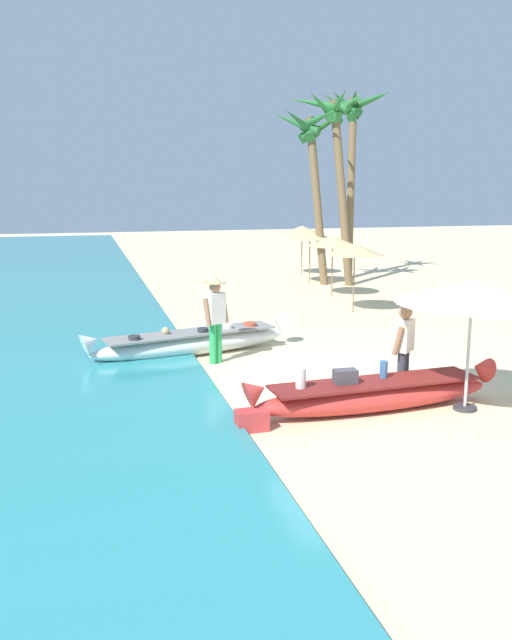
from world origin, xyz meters
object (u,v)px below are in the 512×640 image
Objects in this scene: palm_tree_tall_inland at (353,125)px; cooler_box at (252,420)px; boat_red_foreground at (374,394)px; palm_tree_mid_cluster at (312,147)px; palm_tree_leaning_seaward at (335,129)px; patio_umbrella_large at (472,293)px; person_tourist_customer at (404,346)px; person_vendor_hatted at (215,313)px; boat_white_midground at (192,342)px.

palm_tree_tall_inland is 14.92× the size of cooler_box.
boat_red_foreground is at bearing 6.88° from cooler_box.
palm_tree_mid_cluster is (-2.14, -1.51, -0.87)m from palm_tree_tall_inland.
palm_tree_mid_cluster is at bearing 74.88° from boat_red_foreground.
palm_tree_leaning_seaward is 15.08m from cooler_box.
patio_umbrella_large is at bearing -2.35° from cooler_box.
patio_umbrella_large is (0.66, -0.84, 0.99)m from person_tourist_customer.
palm_tree_tall_inland is at bearing 68.66° from boat_red_foreground.
cooler_box is at bearing -112.79° from palm_tree_mid_cluster.
person_vendor_hatted is at bearing -123.51° from palm_tree_leaning_seaward.
palm_tree_leaning_seaward is (3.39, 11.91, 4.44)m from person_tourist_customer.
person_tourist_customer is (0.75, 0.50, 0.60)m from boat_red_foreground.
boat_red_foreground is 14.00m from palm_tree_mid_cluster.
person_vendor_hatted is at bearing -124.22° from palm_tree_tall_inland.
boat_white_midground is 0.70× the size of palm_tree_leaning_seaward.
palm_tree_mid_cluster reaches higher than person_tourist_customer.
person_tourist_customer is at bearing -102.44° from palm_tree_mid_cluster.
person_vendor_hatted reaches higher than person_tourist_customer.
palm_tree_mid_cluster is 14.97m from cooler_box.
boat_red_foreground is 4.71m from boat_white_midground.
boat_white_midground is at bearing -127.45° from palm_tree_tall_inland.
person_vendor_hatted is 0.27× the size of palm_tree_leaning_seaward.
person_vendor_hatted is 3.88m from person_tourist_customer.
person_vendor_hatted is 11.40m from palm_tree_mid_cluster.
palm_tree_tall_inland is at bearing 55.78° from person_vendor_hatted.
boat_white_midground is 11.54m from palm_tree_leaning_seaward.
palm_tree_leaning_seaward reaches higher than boat_white_midground.
person_tourist_customer is 0.24× the size of palm_tree_leaning_seaward.
palm_tree_leaning_seaward is (5.96, 9.00, 4.31)m from person_vendor_hatted.
person_vendor_hatted is 5.03m from patio_umbrella_large.
patio_umbrella_large is at bearing -13.36° from boat_red_foreground.
person_tourist_customer reaches higher than boat_white_midground.
cooler_box is at bearing -170.80° from boat_red_foreground.
cooler_box is (0.12, -4.50, -0.12)m from boat_white_midground.
palm_tree_tall_inland reaches higher than cooler_box.
palm_tree_mid_cluster reaches higher than boat_white_midground.
palm_tree_mid_cluster is (5.64, 8.64, 4.45)m from boat_white_midground.
patio_umbrella_large is at bearing -98.86° from palm_tree_mid_cluster.
palm_tree_leaning_seaward is at bearing -30.37° from palm_tree_mid_cluster.
palm_tree_mid_cluster is 13.11× the size of cooler_box.
person_tourist_customer reaches higher than boat_red_foreground.
patio_umbrella_large reaches higher than person_vendor_hatted.
boat_red_foreground is 1.08m from person_tourist_customer.
patio_umbrella_large is 3.87m from cooler_box.
palm_tree_leaning_seaward is at bearing -127.39° from palm_tree_tall_inland.
patio_umbrella_large is at bearing -105.94° from palm_tree_tall_inland.
cooler_box is at bearing -117.58° from palm_tree_tall_inland.
person_tourist_customer is 0.23× the size of palm_tree_tall_inland.
cooler_box is (-5.52, -13.14, -4.57)m from palm_tree_mid_cluster.
cooler_box is (-6.20, -12.75, -5.16)m from palm_tree_leaning_seaward.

